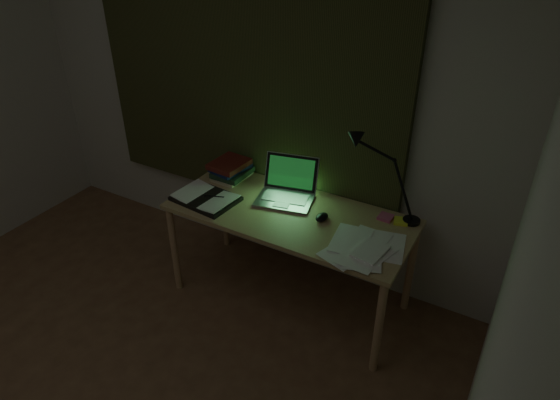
# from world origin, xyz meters

# --- Properties ---
(wall_back) EXTENTS (3.50, 0.00, 2.50)m
(wall_back) POSITION_xyz_m (0.00, 2.00, 1.25)
(wall_back) COLOR beige
(wall_back) RESTS_ON ground
(curtain) EXTENTS (2.20, 0.06, 2.00)m
(curtain) POSITION_xyz_m (0.00, 1.96, 1.45)
(curtain) COLOR #2F341A
(curtain) RESTS_ON wall_back
(desk) EXTENTS (1.46, 0.64, 0.67)m
(desk) POSITION_xyz_m (0.54, 1.60, 0.33)
(desk) COLOR tan
(desk) RESTS_ON floor
(laptop) EXTENTS (0.42, 0.45, 0.24)m
(laptop) POSITION_xyz_m (0.46, 1.69, 0.79)
(laptop) COLOR #ABABB0
(laptop) RESTS_ON desk
(open_textbook) EXTENTS (0.41, 0.31, 0.03)m
(open_textbook) POSITION_xyz_m (0.02, 1.47, 0.68)
(open_textbook) COLOR white
(open_textbook) RESTS_ON desk
(book_stack) EXTENTS (0.22, 0.26, 0.13)m
(book_stack) POSITION_xyz_m (0.01, 1.78, 0.73)
(book_stack) COLOR white
(book_stack) RESTS_ON desk
(loose_papers) EXTENTS (0.32, 0.34, 0.02)m
(loose_papers) POSITION_xyz_m (1.06, 1.48, 0.68)
(loose_papers) COLOR white
(loose_papers) RESTS_ON desk
(mouse) EXTENTS (0.07, 0.10, 0.04)m
(mouse) POSITION_xyz_m (0.74, 1.62, 0.69)
(mouse) COLOR black
(mouse) RESTS_ON desk
(sticky_yellow) EXTENTS (0.10, 0.10, 0.02)m
(sticky_yellow) POSITION_xyz_m (1.15, 1.82, 0.68)
(sticky_yellow) COLOR #ECF633
(sticky_yellow) RESTS_ON desk
(sticky_pink) EXTENTS (0.08, 0.08, 0.02)m
(sticky_pink) POSITION_xyz_m (1.06, 1.82, 0.68)
(sticky_pink) COLOR #DC5587
(sticky_pink) RESTS_ON desk
(desk_lamp) EXTENTS (0.38, 0.31, 0.54)m
(desk_lamp) POSITION_xyz_m (1.20, 1.86, 0.94)
(desk_lamp) COLOR black
(desk_lamp) RESTS_ON desk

